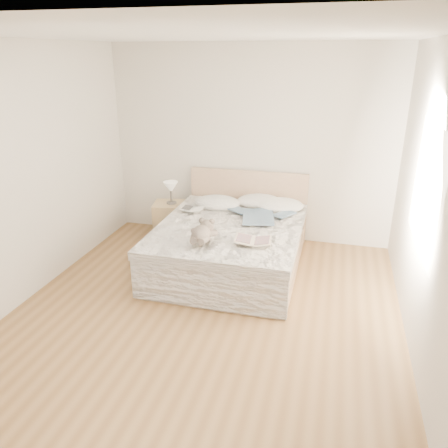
{
  "coord_description": "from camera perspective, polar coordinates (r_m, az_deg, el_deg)",
  "views": [
    {
      "loc": [
        1.19,
        -3.71,
        2.56
      ],
      "look_at": [
        -0.06,
        1.05,
        0.62
      ],
      "focal_mm": 35.0,
      "sensor_mm": 36.0,
      "label": 1
    }
  ],
  "objects": [
    {
      "name": "floor",
      "position": [
        4.67,
        -2.63,
        -11.81
      ],
      "size": [
        4.0,
        4.5,
        0.0
      ],
      "primitive_type": "cube",
      "color": "brown",
      "rests_on": "ground"
    },
    {
      "name": "ceiling",
      "position": [
        3.9,
        -3.36,
        23.5
      ],
      "size": [
        4.0,
        4.5,
        0.0
      ],
      "primitive_type": "cube",
      "color": "white",
      "rests_on": "ground"
    },
    {
      "name": "wall_back",
      "position": [
        6.2,
        3.41,
        10.21
      ],
      "size": [
        4.0,
        0.02,
        2.7
      ],
      "primitive_type": "cube",
      "color": "beige",
      "rests_on": "ground"
    },
    {
      "name": "wall_front",
      "position": [
        2.24,
        -20.94,
        -12.81
      ],
      "size": [
        4.0,
        0.02,
        2.7
      ],
      "primitive_type": "cube",
      "color": "beige",
      "rests_on": "ground"
    },
    {
      "name": "wall_left",
      "position": [
        5.05,
        -25.27,
        5.54
      ],
      "size": [
        0.02,
        4.5,
        2.7
      ],
      "primitive_type": "cube",
      "color": "beige",
      "rests_on": "ground"
    },
    {
      "name": "wall_right",
      "position": [
        3.99,
        25.62,
        1.64
      ],
      "size": [
        0.02,
        4.5,
        2.7
      ],
      "primitive_type": "cube",
      "color": "beige",
      "rests_on": "ground"
    },
    {
      "name": "window",
      "position": [
        4.24,
        25.03,
        4.26
      ],
      "size": [
        0.02,
        1.3,
        1.1
      ],
      "primitive_type": "cube",
      "color": "white",
      "rests_on": "wall_right"
    },
    {
      "name": "bed",
      "position": [
        5.53,
        0.97,
        -2.56
      ],
      "size": [
        1.72,
        2.14,
        1.0
      ],
      "color": "tan",
      "rests_on": "floor"
    },
    {
      "name": "nightstand",
      "position": [
        6.36,
        -6.99,
        0.34
      ],
      "size": [
        0.52,
        0.48,
        0.56
      ],
      "primitive_type": "cube",
      "rotation": [
        0.0,
        0.0,
        0.21
      ],
      "color": "tan",
      "rests_on": "floor"
    },
    {
      "name": "table_lamp",
      "position": [
        6.19,
        -6.95,
        4.69
      ],
      "size": [
        0.21,
        0.21,
        0.32
      ],
      "color": "#47423E",
      "rests_on": "nightstand"
    },
    {
      "name": "pillow_left",
      "position": [
        5.98,
        -0.89,
        2.77
      ],
      "size": [
        0.66,
        0.48,
        0.19
      ],
      "primitive_type": "ellipsoid",
      "rotation": [
        0.0,
        0.0,
        0.04
      ],
      "color": "silver",
      "rests_on": "bed"
    },
    {
      "name": "pillow_middle",
      "position": [
        6.07,
        4.65,
        2.97
      ],
      "size": [
        0.66,
        0.5,
        0.18
      ],
      "primitive_type": "ellipsoid",
      "rotation": [
        0.0,
        0.0,
        0.12
      ],
      "color": "white",
      "rests_on": "bed"
    },
    {
      "name": "pillow_right",
      "position": [
        5.93,
        7.33,
        2.43
      ],
      "size": [
        0.69,
        0.54,
        0.19
      ],
      "primitive_type": "ellipsoid",
      "rotation": [
        0.0,
        0.0,
        0.16
      ],
      "color": "white",
      "rests_on": "bed"
    },
    {
      "name": "blouse",
      "position": [
        5.52,
        4.49,
        0.95
      ],
      "size": [
        0.72,
        0.75,
        0.02
      ],
      "primitive_type": null,
      "rotation": [
        0.0,
        0.0,
        0.19
      ],
      "color": "#405871",
      "rests_on": "bed"
    },
    {
      "name": "photo_book",
      "position": [
        5.78,
        -4.12,
        1.94
      ],
      "size": [
        0.3,
        0.21,
        0.02
      ],
      "primitive_type": "cube",
      "rotation": [
        0.0,
        0.0,
        -0.01
      ],
      "color": "silver",
      "rests_on": "bed"
    },
    {
      "name": "childrens_book",
      "position": [
        4.82,
        3.79,
        -2.18
      ],
      "size": [
        0.44,
        0.32,
        0.03
      ],
      "primitive_type": "cube",
      "rotation": [
        0.0,
        0.0,
        0.1
      ],
      "color": "#FEECCD",
      "rests_on": "bed"
    },
    {
      "name": "teddy_bear",
      "position": [
        4.79,
        -3.03,
        -2.05
      ],
      "size": [
        0.28,
        0.39,
        0.2
      ],
      "primitive_type": null,
      "rotation": [
        0.0,
        0.0,
        0.04
      ],
      "color": "#6A5D53",
      "rests_on": "bed"
    }
  ]
}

